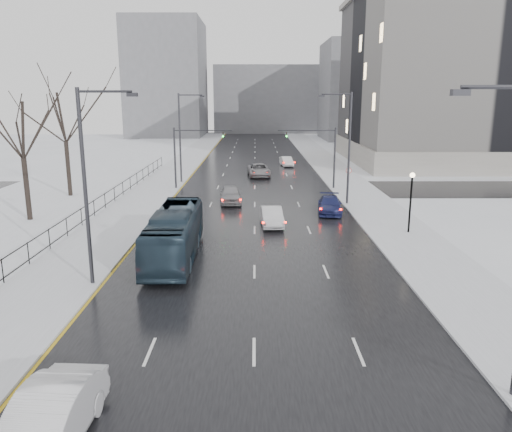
{
  "coord_description": "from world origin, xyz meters",
  "views": [
    {
      "loc": [
        0.05,
        -4.37,
        9.51
      ],
      "look_at": [
        0.09,
        25.12,
        2.5
      ],
      "focal_mm": 35.0,
      "sensor_mm": 36.0,
      "label": 1
    }
  ],
  "objects_px": {
    "mast_signal_left": "(185,151)",
    "sedan_right_near": "(272,216)",
    "no_uturn_sign": "(349,173)",
    "streetlight_l_far": "(182,133)",
    "sedan_left_near": "(47,422)",
    "sedan_right_distant": "(287,161)",
    "mast_signal_right": "(325,151)",
    "sedan_right_far": "(330,205)",
    "sedan_center_near": "(230,194)",
    "tree_park_d": "(30,221)",
    "streetlight_l_near": "(89,179)",
    "streetlight_r_mid": "(347,143)",
    "lamppost_r_mid": "(411,194)",
    "bus": "(175,234)",
    "tree_park_e": "(71,197)",
    "sedan_right_cross": "(259,170)"
  },
  "relations": [
    {
      "from": "lamppost_r_mid",
      "to": "no_uturn_sign",
      "type": "xyz_separation_m",
      "value": [
        -1.8,
        14.0,
        -0.64
      ]
    },
    {
      "from": "sedan_right_cross",
      "to": "sedan_right_distant",
      "type": "bearing_deg",
      "value": 61.98
    },
    {
      "from": "streetlight_l_near",
      "to": "lamppost_r_mid",
      "type": "xyz_separation_m",
      "value": [
        19.17,
        10.0,
        -2.67
      ]
    },
    {
      "from": "streetlight_r_mid",
      "to": "lamppost_r_mid",
      "type": "height_order",
      "value": "streetlight_r_mid"
    },
    {
      "from": "sedan_right_near",
      "to": "tree_park_e",
      "type": "bearing_deg",
      "value": 145.54
    },
    {
      "from": "tree_park_e",
      "to": "sedan_right_cross",
      "type": "relative_size",
      "value": 2.43
    },
    {
      "from": "sedan_left_near",
      "to": "sedan_right_cross",
      "type": "relative_size",
      "value": 0.91
    },
    {
      "from": "bus",
      "to": "sedan_right_distant",
      "type": "bearing_deg",
      "value": 76.29
    },
    {
      "from": "no_uturn_sign",
      "to": "sedan_right_near",
      "type": "distance_m",
      "value": 14.18
    },
    {
      "from": "lamppost_r_mid",
      "to": "sedan_right_near",
      "type": "distance_m",
      "value": 10.22
    },
    {
      "from": "no_uturn_sign",
      "to": "sedan_right_near",
      "type": "xyz_separation_m",
      "value": [
        -7.91,
        -11.67,
        -1.54
      ]
    },
    {
      "from": "no_uturn_sign",
      "to": "sedan_right_distant",
      "type": "xyz_separation_m",
      "value": [
        -4.7,
        22.23,
        -1.6
      ]
    },
    {
      "from": "bus",
      "to": "no_uturn_sign",
      "type": "bearing_deg",
      "value": 53.16
    },
    {
      "from": "no_uturn_sign",
      "to": "sedan_center_near",
      "type": "xyz_separation_m",
      "value": [
        -11.44,
        -3.31,
        -1.46
      ]
    },
    {
      "from": "mast_signal_left",
      "to": "sedan_right_near",
      "type": "distance_m",
      "value": 18.19
    },
    {
      "from": "sedan_right_far",
      "to": "sedan_right_distant",
      "type": "xyz_separation_m",
      "value": [
        -1.84,
        29.6,
        -0.03
      ]
    },
    {
      "from": "tree_park_d",
      "to": "sedan_right_distant",
      "type": "distance_m",
      "value": 39.2
    },
    {
      "from": "mast_signal_right",
      "to": "sedan_right_far",
      "type": "height_order",
      "value": "mast_signal_right"
    },
    {
      "from": "sedan_left_near",
      "to": "bus",
      "type": "xyz_separation_m",
      "value": [
        0.84,
        16.93,
        0.65
      ]
    },
    {
      "from": "streetlight_l_near",
      "to": "lamppost_r_mid",
      "type": "height_order",
      "value": "streetlight_l_near"
    },
    {
      "from": "tree_park_d",
      "to": "streetlight_l_far",
      "type": "bearing_deg",
      "value": 61.85
    },
    {
      "from": "streetlight_l_far",
      "to": "no_uturn_sign",
      "type": "distance_m",
      "value": 19.41
    },
    {
      "from": "streetlight_l_far",
      "to": "no_uturn_sign",
      "type": "xyz_separation_m",
      "value": [
        17.37,
        -8.0,
        -3.32
      ]
    },
    {
      "from": "tree_park_d",
      "to": "mast_signal_left",
      "type": "relative_size",
      "value": 1.92
    },
    {
      "from": "mast_signal_right",
      "to": "sedan_right_far",
      "type": "distance_m",
      "value": 11.91
    },
    {
      "from": "streetlight_r_mid",
      "to": "sedan_right_far",
      "type": "bearing_deg",
      "value": -118.45
    },
    {
      "from": "tree_park_e",
      "to": "lamppost_r_mid",
      "type": "distance_m",
      "value": 32.52
    },
    {
      "from": "bus",
      "to": "sedan_left_near",
      "type": "bearing_deg",
      "value": -93.99
    },
    {
      "from": "mast_signal_left",
      "to": "sedan_right_distant",
      "type": "height_order",
      "value": "mast_signal_left"
    },
    {
      "from": "tree_park_e",
      "to": "sedan_left_near",
      "type": "relative_size",
      "value": 2.67
    },
    {
      "from": "tree_park_e",
      "to": "streetlight_l_near",
      "type": "relative_size",
      "value": 1.35
    },
    {
      "from": "sedan_center_near",
      "to": "bus",
      "type": "bearing_deg",
      "value": -103.86
    },
    {
      "from": "streetlight_l_near",
      "to": "sedan_right_distant",
      "type": "height_order",
      "value": "streetlight_l_near"
    },
    {
      "from": "sedan_center_near",
      "to": "sedan_right_near",
      "type": "height_order",
      "value": "sedan_center_near"
    },
    {
      "from": "sedan_left_near",
      "to": "sedan_right_distant",
      "type": "relative_size",
      "value": 1.26
    },
    {
      "from": "lamppost_r_mid",
      "to": "bus",
      "type": "height_order",
      "value": "lamppost_r_mid"
    },
    {
      "from": "streetlight_l_near",
      "to": "tree_park_e",
      "type": "bearing_deg",
      "value": 112.69
    },
    {
      "from": "streetlight_r_mid",
      "to": "mast_signal_right",
      "type": "relative_size",
      "value": 1.54
    },
    {
      "from": "sedan_right_far",
      "to": "sedan_left_near",
      "type": "bearing_deg",
      "value": -105.99
    },
    {
      "from": "bus",
      "to": "streetlight_l_near",
      "type": "bearing_deg",
      "value": -127.84
    },
    {
      "from": "no_uturn_sign",
      "to": "sedan_center_near",
      "type": "relative_size",
      "value": 0.57
    },
    {
      "from": "sedan_left_near",
      "to": "mast_signal_right",
      "type": "bearing_deg",
      "value": 75.03
    },
    {
      "from": "sedan_left_near",
      "to": "streetlight_l_near",
      "type": "bearing_deg",
      "value": 104.31
    },
    {
      "from": "streetlight_l_near",
      "to": "sedan_right_near",
      "type": "distance_m",
      "value": 16.28
    },
    {
      "from": "streetlight_r_mid",
      "to": "no_uturn_sign",
      "type": "distance_m",
      "value": 5.3
    },
    {
      "from": "streetlight_l_near",
      "to": "sedan_right_near",
      "type": "xyz_separation_m",
      "value": [
        9.46,
        12.33,
        -4.85
      ]
    },
    {
      "from": "streetlight_r_mid",
      "to": "no_uturn_sign",
      "type": "bearing_deg",
      "value": 75.52
    },
    {
      "from": "streetlight_r_mid",
      "to": "mast_signal_left",
      "type": "height_order",
      "value": "streetlight_r_mid"
    },
    {
      "from": "tree_park_e",
      "to": "bus",
      "type": "bearing_deg",
      "value": -55.48
    },
    {
      "from": "no_uturn_sign",
      "to": "streetlight_r_mid",
      "type": "bearing_deg",
      "value": -104.48
    }
  ]
}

